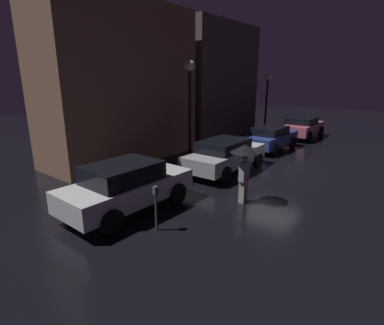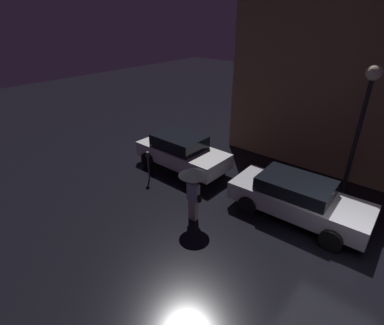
{
  "view_description": "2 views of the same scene",
  "coord_description": "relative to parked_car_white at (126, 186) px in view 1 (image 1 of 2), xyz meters",
  "views": [
    {
      "loc": [
        -12.65,
        -5.34,
        3.92
      ],
      "look_at": [
        -5.68,
        0.21,
        1.4
      ],
      "focal_mm": 28.0,
      "sensor_mm": 36.0,
      "label": 1
    },
    {
      "loc": [
        0.69,
        -7.2,
        6.2
      ],
      "look_at": [
        -5.72,
        0.4,
        1.18
      ],
      "focal_mm": 28.0,
      "sensor_mm": 36.0,
      "label": 2
    }
  ],
  "objects": [
    {
      "name": "building_facade_right",
      "position": [
        11.84,
        5.0,
        2.87
      ],
      "size": [
        6.79,
        3.0,
        7.31
      ],
      "color": "#564C47",
      "rests_on": "ground"
    },
    {
      "name": "street_lamp_near",
      "position": [
        6.06,
        2.43,
        2.79
      ],
      "size": [
        0.51,
        0.51,
        4.75
      ],
      "color": "black",
      "rests_on": "ground"
    },
    {
      "name": "parking_meter",
      "position": [
        -0.36,
        -1.61,
        -0.02
      ],
      "size": [
        0.12,
        0.1,
        1.24
      ],
      "color": "#4C5154",
      "rests_on": "ground"
    },
    {
      "name": "pedestrian_with_umbrella",
      "position": [
        2.74,
        -2.48,
        0.71
      ],
      "size": [
        0.94,
        0.94,
        1.93
      ],
      "rotation": [
        0.0,
        0.0,
        0.03
      ],
      "color": "beige",
      "rests_on": "ground"
    },
    {
      "name": "parked_car_blue",
      "position": [
        10.31,
        0.04,
        -0.09
      ],
      "size": [
        3.97,
        1.9,
        1.31
      ],
      "rotation": [
        0.0,
        0.0,
        -0.01
      ],
      "color": "navy",
      "rests_on": "ground"
    },
    {
      "name": "building_facade_left",
      "position": [
        4.02,
        5.0,
        2.85
      ],
      "size": [
        7.72,
        3.0,
        7.29
      ],
      "color": "#8C664C",
      "rests_on": "ground"
    },
    {
      "name": "ground_plane",
      "position": [
        7.24,
        -1.5,
        -0.79
      ],
      "size": [
        60.0,
        60.0,
        0.0
      ],
      "primitive_type": "plane",
      "color": "black"
    },
    {
      "name": "parked_car_white",
      "position": [
        0.0,
        0.0,
        0.0
      ],
      "size": [
        4.12,
        1.97,
        1.51
      ],
      "rotation": [
        0.0,
        0.0,
        -0.01
      ],
      "color": "silver",
      "rests_on": "ground"
    },
    {
      "name": "street_lamp_far",
      "position": [
        14.64,
        2.41,
        2.39
      ],
      "size": [
        0.49,
        0.49,
        4.25
      ],
      "color": "black",
      "rests_on": "ground"
    },
    {
      "name": "parked_car_silver",
      "position": [
        5.27,
        -0.16,
        -0.05
      ],
      "size": [
        4.46,
        1.95,
        1.39
      ],
      "rotation": [
        0.0,
        0.0,
        0.03
      ],
      "color": "#B7B7BF",
      "rests_on": "ground"
    },
    {
      "name": "parked_car_pink",
      "position": [
        14.97,
        -0.13,
        -0.04
      ],
      "size": [
        4.13,
        2.05,
        1.38
      ],
      "rotation": [
        0.0,
        0.0,
        0.02
      ],
      "color": "#DB6684",
      "rests_on": "ground"
    }
  ]
}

